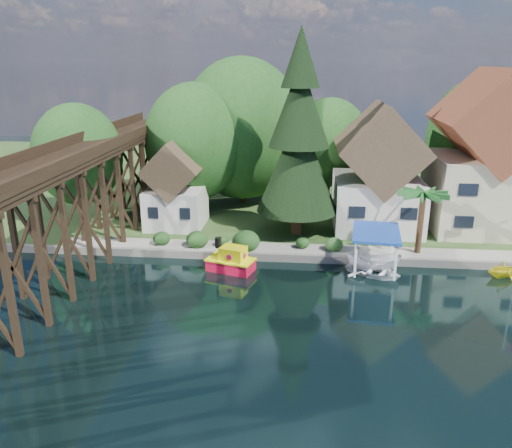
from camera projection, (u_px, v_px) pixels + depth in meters
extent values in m
plane|color=black|center=(293.00, 311.00, 31.23)|extent=(140.00, 140.00, 0.00)
cube|color=#25451B|center=(300.00, 182.00, 63.29)|extent=(140.00, 52.00, 0.50)
cube|color=slate|center=(348.00, 260.00, 38.33)|extent=(60.00, 0.40, 0.62)
cube|color=gray|center=(372.00, 252.00, 39.31)|extent=(50.00, 2.60, 0.06)
cube|color=black|center=(12.00, 262.00, 28.42)|extent=(4.00, 0.36, 8.00)
cube|color=black|center=(40.00, 242.00, 31.44)|extent=(4.00, 0.36, 8.00)
cube|color=black|center=(64.00, 226.00, 34.47)|extent=(4.00, 0.36, 8.00)
cube|color=black|center=(83.00, 213.00, 37.49)|extent=(4.00, 0.36, 8.00)
cube|color=black|center=(100.00, 201.00, 40.52)|extent=(4.00, 0.36, 8.00)
cube|color=black|center=(114.00, 192.00, 43.54)|extent=(4.00, 0.36, 8.00)
cube|color=black|center=(127.00, 183.00, 46.56)|extent=(4.00, 0.36, 8.00)
cube|color=black|center=(138.00, 176.00, 49.59)|extent=(4.00, 0.36, 8.00)
cube|color=black|center=(148.00, 169.00, 52.61)|extent=(4.00, 0.36, 8.00)
cube|color=black|center=(156.00, 163.00, 55.64)|extent=(4.00, 0.36, 8.00)
cube|color=black|center=(52.00, 160.00, 36.00)|extent=(0.35, 44.00, 0.35)
cube|color=black|center=(98.00, 161.00, 35.68)|extent=(0.35, 44.00, 0.35)
cube|color=black|center=(74.00, 157.00, 35.75)|extent=(4.00, 44.00, 0.30)
cube|color=black|center=(47.00, 148.00, 35.76)|extent=(0.12, 44.00, 0.80)
cube|color=black|center=(101.00, 149.00, 35.39)|extent=(0.12, 44.00, 0.80)
cube|color=silver|center=(376.00, 202.00, 44.85)|extent=(7.50, 8.00, 4.50)
cube|color=#483726|center=(380.00, 148.00, 43.30)|extent=(7.64, 8.64, 7.64)
cube|color=black|center=(357.00, 212.00, 41.16)|extent=(1.35, 0.08, 1.00)
cube|color=black|center=(409.00, 214.00, 40.77)|extent=(1.35, 0.08, 1.00)
cube|color=#BFB595|center=(479.00, 193.00, 44.19)|extent=(8.50, 8.50, 6.50)
cube|color=#5D2A1C|center=(490.00, 120.00, 42.21)|extent=(8.65, 9.18, 8.65)
cube|color=black|center=(467.00, 201.00, 40.25)|extent=(1.53, 0.08, 1.00)
cube|color=silver|center=(176.00, 207.00, 45.24)|extent=(5.00, 5.00, 3.50)
cube|color=#483726|center=(174.00, 168.00, 44.13)|extent=(5.09, 5.40, 5.09)
cube|color=black|center=(153.00, 213.00, 42.91)|extent=(0.90, 0.08, 1.00)
cube|color=black|center=(185.00, 214.00, 42.65)|extent=(0.90, 0.08, 1.00)
cylinder|color=#382314|center=(197.00, 190.00, 49.24)|extent=(0.50, 0.50, 4.50)
ellipsoid|color=#204A1A|center=(195.00, 142.00, 47.76)|extent=(4.40, 4.40, 5.06)
cylinder|color=#382314|center=(242.00, 179.00, 52.59)|extent=(0.50, 0.50, 4.95)
ellipsoid|color=#204A1A|center=(242.00, 129.00, 50.95)|extent=(5.00, 5.00, 5.75)
cylinder|color=#382314|center=(328.00, 183.00, 52.85)|extent=(0.50, 0.50, 4.05)
ellipsoid|color=#204A1A|center=(330.00, 143.00, 51.51)|extent=(4.00, 4.00, 4.60)
cylinder|color=#382314|center=(474.00, 184.00, 51.41)|extent=(0.50, 0.50, 4.50)
ellipsoid|color=#204A1A|center=(481.00, 138.00, 49.92)|extent=(4.60, 4.60, 5.29)
cylinder|color=#382314|center=(83.00, 200.00, 46.45)|extent=(0.50, 0.50, 4.05)
ellipsoid|color=#204A1A|center=(78.00, 154.00, 45.11)|extent=(4.00, 4.00, 4.60)
ellipsoid|color=#183D16|center=(197.00, 238.00, 40.26)|extent=(1.98, 1.98, 1.53)
ellipsoid|color=#183D16|center=(222.00, 239.00, 40.42)|extent=(1.54, 1.54, 1.19)
ellipsoid|color=#183D16|center=(246.00, 239.00, 39.68)|extent=(2.20, 2.20, 1.70)
ellipsoid|color=#183D16|center=(162.00, 237.00, 40.75)|extent=(1.76, 1.76, 1.36)
ellipsoid|color=#183D16|center=(303.00, 242.00, 39.92)|extent=(1.54, 1.54, 1.19)
ellipsoid|color=#183D16|center=(334.00, 243.00, 39.38)|extent=(1.76, 1.76, 1.36)
cylinder|color=#382314|center=(297.00, 216.00, 43.15)|extent=(0.94, 0.94, 3.15)
cone|color=black|center=(298.00, 162.00, 41.67)|extent=(6.93, 6.93, 8.40)
cone|color=black|center=(300.00, 105.00, 40.19)|extent=(5.04, 5.04, 6.82)
cone|color=black|center=(301.00, 57.00, 39.04)|extent=(3.15, 3.15, 4.72)
cylinder|color=#382314|center=(420.00, 225.00, 38.49)|extent=(0.46, 0.46, 4.59)
ellipsoid|color=#1A4F20|center=(424.00, 194.00, 37.70)|extent=(4.49, 4.49, 1.04)
cube|color=red|center=(231.00, 265.00, 37.11)|extent=(3.73, 2.72, 0.89)
cube|color=#FFF60D|center=(231.00, 259.00, 36.96)|extent=(3.87, 2.86, 0.11)
cube|color=#FFF60D|center=(233.00, 254.00, 36.73)|extent=(2.11, 1.82, 1.11)
cylinder|color=black|center=(218.00, 243.00, 36.96)|extent=(0.49, 0.49, 0.78)
cylinder|color=#A90D55|center=(229.00, 257.00, 36.13)|extent=(0.41, 0.21, 0.40)
cylinder|color=#A90D55|center=(237.00, 251.00, 37.33)|extent=(0.41, 0.21, 0.40)
cylinder|color=#A90D55|center=(244.00, 256.00, 36.39)|extent=(0.21, 0.41, 0.40)
imported|color=white|center=(373.00, 270.00, 36.28)|extent=(4.93, 4.48, 0.84)
imported|color=white|center=(374.00, 261.00, 36.90)|extent=(4.05, 1.89, 1.51)
cube|color=#1940A3|center=(376.00, 232.00, 36.19)|extent=(3.84, 5.18, 0.18)
cylinder|color=white|center=(396.00, 262.00, 34.38)|extent=(0.18, 0.18, 2.73)
cylinder|color=white|center=(393.00, 241.00, 38.32)|extent=(0.18, 0.18, 2.73)
cylinder|color=white|center=(356.00, 259.00, 34.90)|extent=(0.18, 0.18, 2.73)
cylinder|color=white|center=(356.00, 239.00, 38.85)|extent=(0.18, 0.18, 2.73)
imported|color=yellow|center=(504.00, 268.00, 35.92)|extent=(3.22, 3.00, 1.37)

